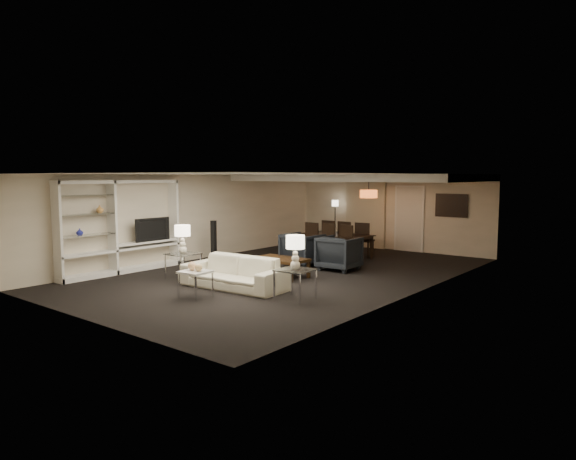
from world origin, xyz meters
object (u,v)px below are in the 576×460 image
(chair_nm, at_px, (324,242))
(chair_fm, at_px, (348,238))
(table_lamp_left, at_px, (183,239))
(sofa, at_px, (234,273))
(marble_table, at_px, (196,284))
(side_table_left, at_px, (183,266))
(chair_nr, at_px, (342,244))
(chair_fl, at_px, (332,237))
(chair_fr, at_px, (365,240))
(table_lamp_right, at_px, (295,252))
(chair_nl, at_px, (308,241))
(vase_amber, at_px, (100,209))
(dining_table, at_px, (336,246))
(armchair_right, at_px, (339,253))
(armchair_left, at_px, (303,249))
(floor_lamp, at_px, (335,223))
(vase_blue, at_px, (80,232))
(floor_speaker, at_px, (214,241))
(television, at_px, (150,229))
(pendant_light, at_px, (369,194))
(coffee_table, at_px, (280,268))

(chair_nm, bearing_deg, chair_fm, 94.40)
(table_lamp_left, bearing_deg, sofa, 0.00)
(marble_table, bearing_deg, side_table_left, 147.09)
(chair_nr, distance_m, chair_fl, 1.77)
(chair_fr, bearing_deg, table_lamp_right, 99.82)
(chair_nl, distance_m, chair_fl, 1.30)
(side_table_left, height_order, vase_amber, vase_amber)
(dining_table, height_order, chair_nl, chair_nl)
(armchair_right, relative_size, vase_amber, 5.19)
(table_lamp_left, bearing_deg, chair_fl, 84.66)
(side_table_left, bearing_deg, armchair_left, 71.57)
(chair_fm, relative_size, chair_fr, 1.00)
(chair_nm, bearing_deg, armchair_right, -36.24)
(armchair_left, distance_m, dining_table, 1.66)
(armchair_right, bearing_deg, side_table_left, 52.11)
(armchair_left, relative_size, marble_table, 1.79)
(sofa, distance_m, floor_lamp, 7.62)
(chair_nl, bearing_deg, armchair_left, -60.46)
(table_lamp_right, bearing_deg, vase_blue, -162.91)
(side_table_left, relative_size, marble_table, 1.20)
(table_lamp_right, bearing_deg, floor_speaker, 154.95)
(dining_table, relative_size, chair_nr, 1.92)
(armchair_right, height_order, chair_nl, chair_nl)
(marble_table, xyz_separation_m, chair_fm, (-0.58, 6.71, 0.26))
(floor_lamp, bearing_deg, chair_fm, -46.62)
(television, bearing_deg, marble_table, -113.07)
(chair_nr, bearing_deg, television, -124.65)
(chair_fl, bearing_deg, armchair_left, 103.11)
(pendant_light, bearing_deg, chair_fm, -178.78)
(side_table_left, bearing_deg, chair_nl, 83.06)
(chair_fm, xyz_separation_m, chair_fr, (0.60, 0.00, 0.00))
(pendant_light, distance_m, table_lamp_right, 5.92)
(vase_blue, xyz_separation_m, chair_fl, (2.31, 7.21, -0.61))
(table_lamp_right, bearing_deg, side_table_left, 180.00)
(marble_table, xyz_separation_m, vase_blue, (-3.49, -0.50, 0.87))
(chair_nl, relative_size, chair_nm, 1.00)
(armchair_right, height_order, vase_amber, vase_amber)
(armchair_left, distance_m, armchair_right, 1.20)
(chair_nl, bearing_deg, television, -120.27)
(armchair_right, height_order, chair_fr, chair_fr)
(dining_table, bearing_deg, floor_speaker, -123.46)
(sofa, xyz_separation_m, floor_lamp, (-2.16, 7.29, 0.45))
(vase_blue, bearing_deg, dining_table, 66.04)
(sofa, bearing_deg, vase_amber, -167.48)
(chair_nm, bearing_deg, table_lamp_left, -100.22)
(coffee_table, height_order, chair_fm, chair_fm)
(pendant_light, height_order, coffee_table, pendant_light)
(chair_nm, bearing_deg, armchair_left, -86.97)
(television, bearing_deg, chair_fl, -23.56)
(table_lamp_left, distance_m, dining_table, 5.12)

